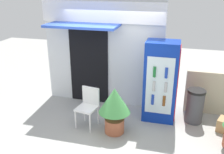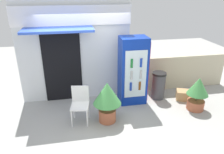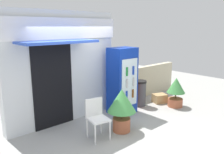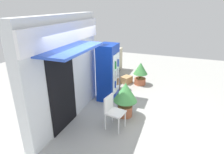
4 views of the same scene
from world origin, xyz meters
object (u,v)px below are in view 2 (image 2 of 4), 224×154
drink_cooler (133,71)px  potted_plant_curbside (198,91)px  potted_plant_near_shop (107,98)px  trash_bin (158,85)px  cardboard_box (184,95)px  plastic_chair (80,102)px

drink_cooler → potted_plant_curbside: (1.60, -0.78, -0.41)m
potted_plant_near_shop → potted_plant_curbside: potted_plant_near_shop is taller
potted_plant_near_shop → trash_bin: size_ratio=1.29×
potted_plant_curbside → cardboard_box: bearing=95.1°
potted_plant_near_shop → cardboard_box: 2.58m
plastic_chair → potted_plant_near_shop: 0.68m
trash_bin → cardboard_box: size_ratio=1.93×
plastic_chair → cardboard_box: (3.09, 0.52, -0.39)m
drink_cooler → cardboard_box: 1.76m
plastic_chair → cardboard_box: bearing=9.5°
plastic_chair → trash_bin: 2.49m
drink_cooler → potted_plant_near_shop: (-0.89, -0.88, -0.30)m
cardboard_box → potted_plant_curbside: bearing=-84.9°
drink_cooler → plastic_chair: drink_cooler is taller
drink_cooler → plastic_chair: (-1.54, -0.73, -0.43)m
drink_cooler → potted_plant_near_shop: bearing=-135.4°
potted_plant_near_shop → potted_plant_curbside: 2.49m
potted_plant_curbside → trash_bin: bearing=133.2°
drink_cooler → trash_bin: size_ratio=2.34×
cardboard_box → drink_cooler: bearing=172.2°
potted_plant_near_shop → potted_plant_curbside: (2.49, 0.10, -0.12)m
potted_plant_near_shop → trash_bin: 1.96m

